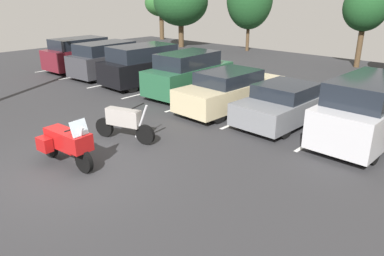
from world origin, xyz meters
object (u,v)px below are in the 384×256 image
motorcycle_second (124,122)px  car_black (145,65)px  car_grey (288,103)px  car_champagne (231,90)px  car_charcoal (109,59)px  car_green (189,74)px  car_silver (369,110)px  motorcycle_touring (67,142)px  car_maroon (84,54)px

motorcycle_second → car_black: bearing=134.6°
car_grey → car_black: bearing=177.8°
car_black → car_champagne: 5.66m
car_charcoal → car_grey: bearing=-1.0°
car_grey → car_green: bearing=176.2°
car_silver → car_champagne: bearing=-177.7°
car_charcoal → car_champagne: (8.54, -0.35, -0.17)m
car_black → car_green: car_black is taller
motorcycle_second → car_charcoal: size_ratio=0.46×
car_silver → car_grey: bearing=-179.0°
car_charcoal → motorcycle_second: bearing=-32.5°
motorcycle_touring → car_grey: bearing=70.9°
car_silver → car_black: bearing=178.6°
motorcycle_touring → car_charcoal: 11.16m
car_green → car_silver: size_ratio=0.94×
car_black → car_green: 2.92m
motorcycle_touring → car_champagne: bearing=89.3°
car_maroon → car_champagne: car_maroon is taller
car_grey → car_maroon: bearing=178.9°
car_black → car_grey: car_black is taller
car_maroon → car_charcoal: size_ratio=1.07×
car_maroon → car_silver: size_ratio=1.02×
motorcycle_touring → car_green: bearing=109.5°
car_black → car_silver: (10.67, -0.26, 0.03)m
car_charcoal → car_silver: (13.57, -0.14, 0.07)m
car_maroon → car_black: (5.48, 0.04, 0.03)m
car_maroon → car_champagne: size_ratio=0.99×
car_charcoal → car_silver: car_silver is taller
motorcycle_second → car_grey: (2.77, 5.01, 0.07)m
car_black → car_grey: 8.02m
car_champagne → motorcycle_touring: bearing=-90.7°
car_green → car_champagne: car_green is taller
car_maroon → car_charcoal: (2.58, -0.08, -0.02)m
car_maroon → motorcycle_touring: bearing=-33.7°
motorcycle_second → car_maroon: bearing=153.8°
car_maroon → car_green: car_green is taller
car_black → car_champagne: car_black is taller
motorcycle_second → car_green: car_green is taller
car_champagne → motorcycle_second: bearing=-94.7°
car_green → car_silver: (7.75, -0.29, 0.06)m
car_charcoal → car_silver: 13.58m
car_green → car_silver: bearing=-2.2°
car_charcoal → car_black: 2.91m
car_maroon → car_green: bearing=0.5°
motorcycle_touring → car_charcoal: bearing=139.3°
motorcycle_touring → car_black: (-5.55, 7.40, 0.30)m
car_maroon → car_silver: (16.15, -0.22, 0.06)m
car_charcoal → car_black: car_black is taller
motorcycle_touring → car_grey: size_ratio=0.47×
car_champagne → car_silver: 5.05m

